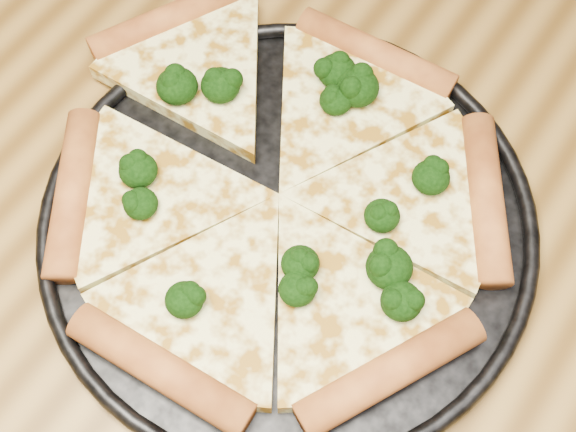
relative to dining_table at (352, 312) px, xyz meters
The scene contains 4 objects.
dining_table is the anchor object (origin of this frame).
pizza_pan 0.12m from the dining_table, behind, with size 0.34×0.34×0.02m.
pizza 0.13m from the dining_table, behind, with size 0.37×0.32×0.02m.
broccoli_florets 0.14m from the dining_table, 162.15° to the left, with size 0.25×0.23×0.02m.
Camera 1 is at (0.08, -0.21, 1.25)m, focal length 49.81 mm.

